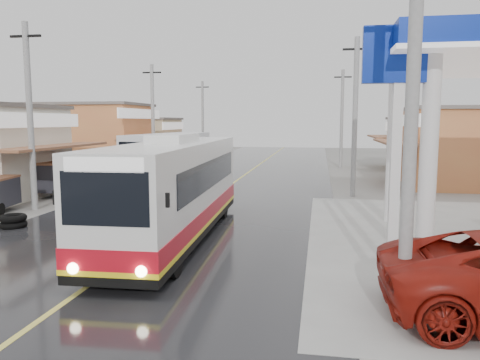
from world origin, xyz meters
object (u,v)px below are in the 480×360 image
Objects in this scene: coach_bus at (175,189)px; cyclist at (118,195)px; tyre_stack at (13,221)px; tricycle_near at (56,177)px; second_bus at (169,155)px.

coach_bus reaches higher than cyclist.
cyclist is at bearing 132.26° from coach_bus.
coach_bus is 11.57× the size of tyre_stack.
tricycle_near is at bearing 149.48° from cyclist.
coach_bus is 11.38m from tricycle_near.
coach_bus is at bearing -4.43° from tyre_stack.
tyre_stack is (2.37, -6.85, -0.78)m from tricycle_near.
second_bus is at bearing 85.75° from tyre_stack.
coach_bus is 4.96× the size of cyclist.
cyclist reaches higher than tyre_stack.
cyclist is 6.05m from tricycle_near.
tyre_stack is at bearing 173.49° from coach_bus.
second_bus is 14.78m from tyre_stack.
tyre_stack is at bearing -77.63° from tricycle_near.
tricycle_near is at bearing 137.69° from coach_bus.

